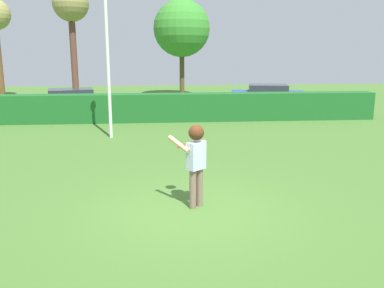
{
  "coord_description": "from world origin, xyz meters",
  "views": [
    {
      "loc": [
        -0.68,
        -8.24,
        3.32
      ],
      "look_at": [
        0.14,
        1.16,
        1.15
      ],
      "focal_mm": 39.28,
      "sensor_mm": 36.0,
      "label": 1
    }
  ],
  "objects": [
    {
      "name": "maple_tree",
      "position": [
        1.15,
        20.74,
        4.56
      ],
      "size": [
        3.78,
        3.78,
        6.47
      ],
      "color": "#4F4021",
      "rests_on": "ground"
    },
    {
      "name": "birch_tree",
      "position": [
        -5.95,
        20.35,
        5.84
      ],
      "size": [
        2.31,
        2.31,
        7.24
      ],
      "color": "brown",
      "rests_on": "ground"
    },
    {
      "name": "frisbee",
      "position": [
        -0.1,
        0.81,
        1.19
      ],
      "size": [
        0.26,
        0.26,
        0.05
      ],
      "color": "red"
    },
    {
      "name": "parked_car_white",
      "position": [
        -5.05,
        13.93,
        0.69
      ],
      "size": [
        4.48,
        2.61,
        1.25
      ],
      "color": "white",
      "rests_on": "ground"
    },
    {
      "name": "hedge_row",
      "position": [
        0.0,
        10.97,
        0.63
      ],
      "size": [
        19.11,
        0.9,
        1.27
      ],
      "primitive_type": "cube",
      "color": "#1B5B23",
      "rests_on": "ground"
    },
    {
      "name": "lamppost",
      "position": [
        -2.38,
        7.51,
        3.31
      ],
      "size": [
        0.24,
        0.24,
        5.99
      ],
      "color": "silver",
      "rests_on": "ground"
    },
    {
      "name": "person",
      "position": [
        0.13,
        0.17,
        1.13
      ],
      "size": [
        0.81,
        0.54,
        1.78
      ],
      "color": "#7C5F54",
      "rests_on": "ground"
    },
    {
      "name": "ground_plane",
      "position": [
        0.0,
        0.0,
        0.0
      ],
      "size": [
        60.0,
        60.0,
        0.0
      ],
      "primitive_type": "plane",
      "color": "#446D2C"
    },
    {
      "name": "parked_car_blue",
      "position": [
        5.81,
        15.62,
        0.69
      ],
      "size": [
        4.45,
        2.48,
        1.25
      ],
      "color": "#263FA5",
      "rests_on": "ground"
    }
  ]
}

